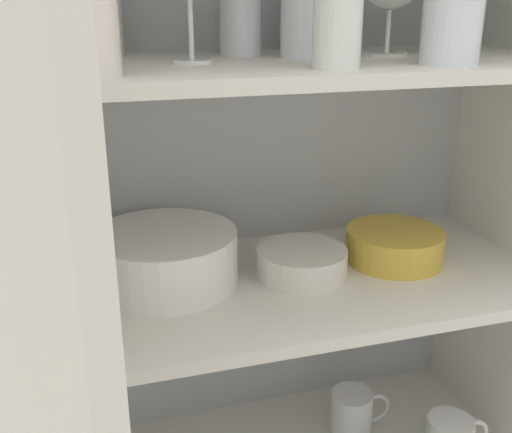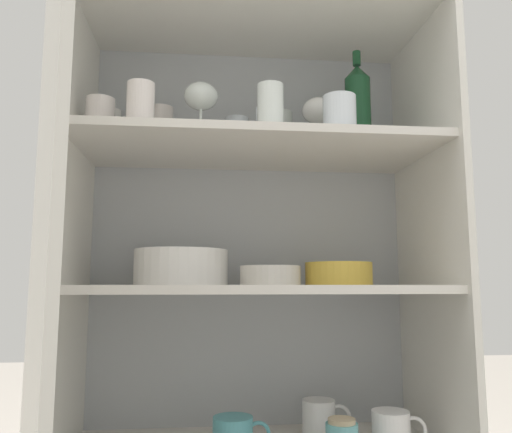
{
  "view_description": "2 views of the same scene",
  "coord_description": "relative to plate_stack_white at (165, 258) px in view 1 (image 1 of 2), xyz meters",
  "views": [
    {
      "loc": [
        -0.3,
        -0.66,
        1.18
      ],
      "look_at": [
        -0.05,
        0.21,
        0.85
      ],
      "focal_mm": 42.0,
      "sensor_mm": 36.0,
      "label": 1
    },
    {
      "loc": [
        -0.13,
        -1.06,
        0.73
      ],
      "look_at": [
        -0.0,
        0.18,
        0.9
      ],
      "focal_mm": 35.0,
      "sensor_mm": 36.0,
      "label": 2
    }
  ],
  "objects": [
    {
      "name": "tumbler_glass_2",
      "position": [
        0.23,
        -0.02,
        0.37
      ],
      "size": [
        0.07,
        0.07,
        0.11
      ],
      "color": "white",
      "rests_on": "shelf_board_upper"
    },
    {
      "name": "tumbler_glass_6",
      "position": [
        0.21,
        -0.18,
        0.37
      ],
      "size": [
        0.06,
        0.06,
        0.11
      ],
      "color": "white",
      "rests_on": "shelf_board_upper"
    },
    {
      "name": "mixing_bowl_large",
      "position": [
        0.41,
        -0.03,
        -0.01
      ],
      "size": [
        0.17,
        0.17,
        0.06
      ],
      "color": "gold",
      "rests_on": "shelf_board_middle"
    },
    {
      "name": "cupboard_back_panel",
      "position": [
        0.19,
        0.16,
        -0.06
      ],
      "size": [
        0.94,
        0.02,
        1.43
      ],
      "primitive_type": "cube",
      "color": "#B2B7BC",
      "rests_on": "ground_plane"
    },
    {
      "name": "tumbler_glass_8",
      "position": [
        -0.07,
        0.08,
        0.39
      ],
      "size": [
        0.07,
        0.07,
        0.14
      ],
      "color": "silver",
      "rests_on": "shelf_board_upper"
    },
    {
      "name": "tumbler_glass_3",
      "position": [
        0.28,
        0.1,
        0.39
      ],
      "size": [
        0.06,
        0.06,
        0.15
      ],
      "color": "white",
      "rests_on": "shelf_board_upper"
    },
    {
      "name": "serving_bowl_small",
      "position": [
        0.23,
        -0.04,
        -0.02
      ],
      "size": [
        0.15,
        0.15,
        0.05
      ],
      "color": "silver",
      "rests_on": "shelf_board_middle"
    },
    {
      "name": "shelf_board_middle",
      "position": [
        0.19,
        -0.05,
        -0.06
      ],
      "size": [
        0.9,
        0.4,
        0.02
      ],
      "primitive_type": "cube",
      "color": "silver"
    },
    {
      "name": "cupboard_side_right",
      "position": [
        0.65,
        -0.05,
        -0.06
      ],
      "size": [
        0.02,
        0.43,
        1.43
      ],
      "primitive_type": "cube",
      "color": "white",
      "rests_on": "ground_plane"
    },
    {
      "name": "coffee_mug_extra_2",
      "position": [
        0.36,
        -0.01,
        -0.39
      ],
      "size": [
        0.13,
        0.08,
        0.1
      ],
      "color": "white",
      "rests_on": "shelf_board_lower"
    },
    {
      "name": "tumbler_glass_1",
      "position": [
        0.14,
        0.04,
        0.37
      ],
      "size": [
        0.07,
        0.07,
        0.1
      ],
      "color": "white",
      "rests_on": "shelf_board_upper"
    },
    {
      "name": "tumbler_glass_4",
      "position": [
        -0.09,
        -0.19,
        0.37
      ],
      "size": [
        0.06,
        0.06,
        0.1
      ],
      "color": "silver",
      "rests_on": "shelf_board_upper"
    },
    {
      "name": "tumbler_glass_0",
      "position": [
        0.38,
        -0.18,
        0.36
      ],
      "size": [
        0.08,
        0.08,
        0.09
      ],
      "color": "white",
      "rests_on": "shelf_board_upper"
    },
    {
      "name": "shelf_board_upper",
      "position": [
        0.19,
        -0.05,
        0.31
      ],
      "size": [
        0.9,
        0.4,
        0.02
      ],
      "primitive_type": "cube",
      "color": "silver"
    },
    {
      "name": "plate_stack_white",
      "position": [
        0.0,
        0.0,
        0.0
      ],
      "size": [
        0.24,
        0.24,
        0.09
      ],
      "color": "white",
      "rests_on": "shelf_board_middle"
    }
  ]
}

